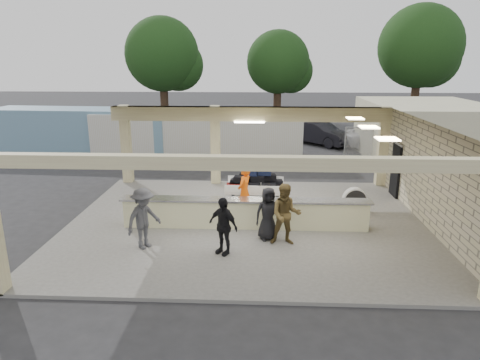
# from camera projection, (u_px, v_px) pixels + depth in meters

# --- Properties ---
(ground) EXTENTS (120.00, 120.00, 0.00)m
(ground) POSITION_uv_depth(u_px,v_px,m) (246.00, 224.00, 14.73)
(ground) COLOR #272729
(ground) RESTS_ON ground
(pavilion) EXTENTS (12.01, 10.00, 3.55)m
(pavilion) POSITION_uv_depth(u_px,v_px,m) (252.00, 181.00, 14.99)
(pavilion) COLOR #64605C
(pavilion) RESTS_ON ground
(baggage_counter) EXTENTS (8.20, 0.58, 0.98)m
(baggage_counter) POSITION_uv_depth(u_px,v_px,m) (245.00, 213.00, 14.09)
(baggage_counter) COLOR beige
(baggage_counter) RESTS_ON pavilion
(luggage_cart) EXTENTS (2.27, 1.45, 1.30)m
(luggage_cart) POSITION_uv_depth(u_px,v_px,m) (254.00, 184.00, 16.56)
(luggage_cart) COLOR white
(luggage_cart) RESTS_ON pavilion
(drum_fan) EXTENTS (0.86, 0.48, 0.95)m
(drum_fan) POSITION_uv_depth(u_px,v_px,m) (355.00, 200.00, 15.36)
(drum_fan) COLOR white
(drum_fan) RESTS_ON pavilion
(baggage_handler) EXTENTS (0.62, 0.78, 1.87)m
(baggage_handler) POSITION_uv_depth(u_px,v_px,m) (244.00, 192.00, 14.83)
(baggage_handler) COLOR #E8580C
(baggage_handler) RESTS_ON pavilion
(passenger_a) EXTENTS (0.92, 0.41, 1.88)m
(passenger_a) POSITION_uv_depth(u_px,v_px,m) (286.00, 215.00, 12.68)
(passenger_a) COLOR brown
(passenger_a) RESTS_ON pavilion
(passenger_b) EXTENTS (1.02, 0.86, 1.68)m
(passenger_b) POSITION_uv_depth(u_px,v_px,m) (223.00, 226.00, 12.10)
(passenger_b) COLOR black
(passenger_b) RESTS_ON pavilion
(passenger_c) EXTENTS (1.02, 1.21, 1.83)m
(passenger_c) POSITION_uv_depth(u_px,v_px,m) (144.00, 218.00, 12.44)
(passenger_c) COLOR #45464A
(passenger_c) RESTS_ON pavilion
(passenger_d) EXTENTS (0.87, 0.54, 1.65)m
(passenger_d) POSITION_uv_depth(u_px,v_px,m) (268.00, 214.00, 13.07)
(passenger_d) COLOR black
(passenger_d) RESTS_ON pavilion
(car_white_a) EXTENTS (5.22, 3.15, 1.40)m
(car_white_a) POSITION_uv_depth(u_px,v_px,m) (383.00, 137.00, 27.21)
(car_white_a) COLOR white
(car_white_a) RESTS_ON ground
(car_white_b) EXTENTS (4.66, 2.82, 1.38)m
(car_white_b) POSITION_uv_depth(u_px,v_px,m) (427.00, 135.00, 27.80)
(car_white_b) COLOR white
(car_white_b) RESTS_ON ground
(car_dark) EXTENTS (4.32, 4.30, 1.50)m
(car_dark) POSITION_uv_depth(u_px,v_px,m) (319.00, 133.00, 28.23)
(car_dark) COLOR black
(car_dark) RESTS_ON ground
(container_white) EXTENTS (11.83, 2.66, 2.55)m
(container_white) POSITION_uv_depth(u_px,v_px,m) (198.00, 135.00, 24.54)
(container_white) COLOR silver
(container_white) RESTS_ON ground
(container_blue) EXTENTS (10.54, 3.11, 2.71)m
(container_blue) POSITION_uv_depth(u_px,v_px,m) (82.00, 132.00, 25.11)
(container_blue) COLOR #6588A1
(container_blue) RESTS_ON ground
(fence) EXTENTS (12.06, 0.06, 2.03)m
(fence) POSITION_uv_depth(u_px,v_px,m) (459.00, 146.00, 22.59)
(fence) COLOR gray
(fence) RESTS_ON ground
(tree_left) EXTENTS (6.60, 6.30, 9.00)m
(tree_left) POSITION_uv_depth(u_px,v_px,m) (166.00, 57.00, 36.76)
(tree_left) COLOR #382619
(tree_left) RESTS_ON ground
(tree_mid) EXTENTS (6.00, 5.60, 8.00)m
(tree_mid) POSITION_uv_depth(u_px,v_px,m) (282.00, 65.00, 38.40)
(tree_mid) COLOR #382619
(tree_mid) RESTS_ON ground
(tree_right) EXTENTS (7.20, 7.00, 10.00)m
(tree_right) POSITION_uv_depth(u_px,v_px,m) (423.00, 50.00, 36.55)
(tree_right) COLOR #382619
(tree_right) RESTS_ON ground
(adjacent_building) EXTENTS (6.00, 8.00, 3.20)m
(adjacent_building) POSITION_uv_depth(u_px,v_px,m) (425.00, 132.00, 23.47)
(adjacent_building) COLOR beige
(adjacent_building) RESTS_ON ground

